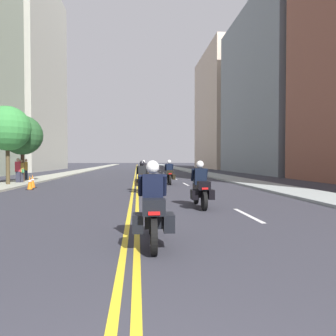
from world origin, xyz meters
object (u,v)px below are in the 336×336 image
Objects in this scene: motorcycle_3 at (169,174)px; pedestrian_1 at (26,170)px; motorcycle_2 at (142,179)px; motorcycle_4 at (144,172)px; pedestrian_0 at (21,171)px; motorcycle_0 at (153,210)px; traffic_cone_2 at (33,181)px; street_tree_1 at (7,129)px; street_tree_0 at (22,135)px; traffic_cone_1 at (30,183)px; pedestrian_2 at (18,171)px; motorcycle_1 at (201,189)px.

pedestrian_1 is at bearing 160.10° from motorcycle_3.
motorcycle_3 reaches higher than motorcycle_2.
motorcycle_3 is 0.98× the size of motorcycle_4.
motorcycle_4 is 1.32× the size of pedestrian_0.
traffic_cone_2 is at bearing 117.64° from motorcycle_0.
street_tree_0 is at bearing 86.23° from street_tree_1.
traffic_cone_1 is 1.14m from traffic_cone_2.
street_tree_1 is (-8.45, 4.54, 2.98)m from motorcycle_2.
street_tree_1 reaches higher than motorcycle_0.
pedestrian_0 is 0.19m from pedestrian_2.
motorcycle_0 reaches higher than motorcycle_1.
motorcycle_4 is at bearing -111.01° from pedestrian_1.
motorcycle_3 is at bearing 69.40° from motorcycle_2.
traffic_cone_2 is at bearing 119.01° from pedestrian_2.
motorcycle_2 is 0.98× the size of motorcycle_4.
motorcycle_0 is 0.43× the size of street_tree_1.
street_tree_0 reaches higher than motorcycle_1.
pedestrian_0 is at bearing 115.02° from traffic_cone_1.
motorcycle_2 is 1.25× the size of pedestrian_1.
motorcycle_4 is at bearing 44.89° from traffic_cone_2.
motorcycle_1 is at bearing -41.84° from traffic_cone_1.
motorcycle_0 is 14.51m from traffic_cone_2.
motorcycle_3 is 10.39m from pedestrian_2.
street_tree_0 is (0.61, -2.45, 2.50)m from pedestrian_1.
motorcycle_3 is 1.25× the size of pedestrian_1.
street_tree_0 is at bearing 117.70° from motorcycle_0.
motorcycle_3 is (1.86, 14.90, 0.00)m from motorcycle_0.
motorcycle_2 is 7.07m from traffic_cone_2.
pedestrian_1 reaches higher than traffic_cone_2.
motorcycle_2 is at bearing 141.01° from pedestrian_2.
motorcycle_3 is 1.29× the size of pedestrian_0.
traffic_cone_1 is 4.83m from pedestrian_2.
motorcycle_4 is (0.27, 9.61, 0.01)m from motorcycle_2.
pedestrian_0 reaches higher than traffic_cone_1.
street_tree_0 reaches higher than motorcycle_3.
motorcycle_2 reaches higher than traffic_cone_1.
traffic_cone_2 is 0.45× the size of pedestrian_1.
motorcycle_3 is 5.02m from motorcycle_4.
pedestrian_2 is (-10.31, 1.23, 0.25)m from motorcycle_3.
pedestrian_1 is at bearing 116.21° from motorcycle_0.
motorcycle_0 is 2.77× the size of traffic_cone_2.
motorcycle_4 is at bearing -160.94° from pedestrian_2.
pedestrian_0 is 0.35× the size of street_tree_0.
motorcycle_2 is 2.75× the size of traffic_cone_2.
pedestrian_2 is (-10.34, 11.57, 0.26)m from motorcycle_1.
motorcycle_1 is 15.18m from motorcycle_4.
motorcycle_4 is (0.21, 19.64, 0.00)m from motorcycle_0.
motorcycle_0 is 19.64m from motorcycle_4.
motorcycle_1 is 0.97× the size of motorcycle_4.
street_tree_0 is (-8.31, 6.67, 2.73)m from motorcycle_2.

